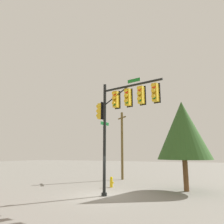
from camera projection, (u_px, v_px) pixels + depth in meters
ground_plane at (104, 196)px, 13.71m from camera, size 120.00×120.00×0.00m
signal_pole_assembly at (122, 108)px, 13.93m from camera, size 4.92×1.56×7.48m
utility_pole at (122, 144)px, 23.10m from camera, size 1.40×1.31×7.16m
fire_hydrant at (111, 182)px, 17.30m from camera, size 0.33×0.24×0.83m
tree_near at (183, 130)px, 16.24m from camera, size 3.97×3.97×6.66m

